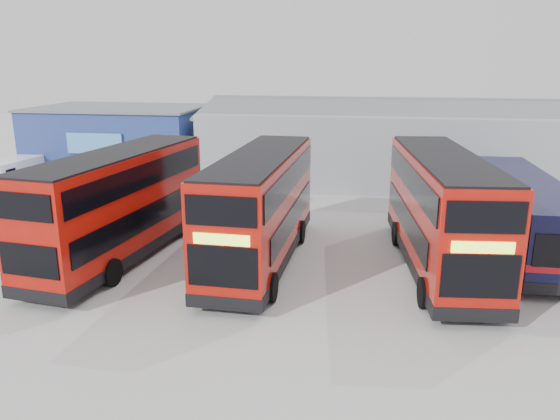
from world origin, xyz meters
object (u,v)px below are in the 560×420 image
object	(u,v)px
single_decker_blue	(522,215)
panel_van	(15,173)
double_decker_left	(119,207)
double_decker_right	(441,213)
maintenance_shed	(419,144)
double_decker_centre	(261,209)
office_block	(121,141)

from	to	relation	value
single_decker_blue	panel_van	size ratio (longest dim) A/B	2.50
double_decker_left	single_decker_blue	xyz separation A→B (m)	(17.64, 4.06, -0.72)
double_decker_right	double_decker_left	bearing A→B (deg)	178.70
maintenance_shed	double_decker_right	bearing A→B (deg)	-91.81
maintenance_shed	double_decker_right	distance (m)	18.01
maintenance_shed	panel_van	xyz separation A→B (m)	(-27.03, -7.79, -1.44)
double_decker_centre	panel_van	distance (m)	21.81
double_decker_left	double_decker_right	distance (m)	13.68
office_block	maintenance_shed	xyz separation A→B (m)	(22.00, 2.01, 0.02)
single_decker_blue	panel_van	distance (m)	31.30
double_decker_centre	office_block	bearing A→B (deg)	132.13
panel_van	single_decker_blue	bearing A→B (deg)	-8.59
double_decker_centre	panel_van	bearing A→B (deg)	152.48
maintenance_shed	double_decker_left	bearing A→B (deg)	-126.75
double_decker_right	maintenance_shed	bearing A→B (deg)	82.55
office_block	panel_van	bearing A→B (deg)	-131.01
double_decker_right	panel_van	size ratio (longest dim) A/B	2.36
maintenance_shed	double_decker_centre	size ratio (longest dim) A/B	2.69
double_decker_right	panel_van	distance (m)	28.39
maintenance_shed	double_decker_right	size ratio (longest dim) A/B	2.63
double_decker_left	panel_van	distance (m)	17.09
single_decker_blue	panel_van	world-z (taller)	single_decker_blue
maintenance_shed	double_decker_left	xyz separation A→B (m)	(-14.22, -19.03, -0.24)
maintenance_shed	single_decker_blue	xyz separation A→B (m)	(3.43, -14.97, -0.96)
single_decker_blue	double_decker_right	bearing A→B (deg)	36.68
maintenance_shed	single_decker_blue	world-z (taller)	maintenance_shed
office_block	double_decker_centre	distance (m)	21.59
double_decker_left	double_decker_centre	size ratio (longest dim) A/B	1.01
office_block	double_decker_right	distance (m)	26.74
double_decker_centre	single_decker_blue	world-z (taller)	double_decker_centre
panel_van	double_decker_left	bearing A→B (deg)	-36.59
office_block	single_decker_blue	distance (m)	28.56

